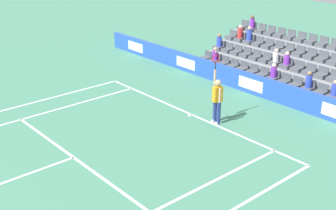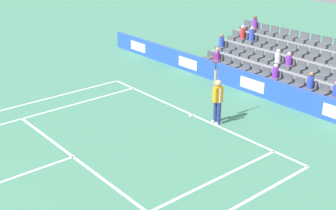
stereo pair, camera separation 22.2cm
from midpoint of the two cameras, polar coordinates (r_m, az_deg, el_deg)
line_baseline at (r=18.64m, az=2.67°, el=-1.21°), size 10.97×0.10×0.01m
line_service at (r=15.73m, az=-12.12°, el=-6.42°), size 8.23×0.10×0.01m
line_singles_sideline_left at (r=18.98m, az=-19.46°, el=-2.09°), size 0.10×11.89×0.01m
line_centre_mark at (r=18.57m, az=2.45°, el=-1.30°), size 0.10×0.20×0.01m
sponsor_barrier at (r=21.07m, az=10.16°, el=2.63°), size 21.58×0.22×0.93m
tennis_player at (r=17.62m, az=5.81°, el=0.75°), size 0.51×0.40×2.85m
stadium_stand at (r=23.27m, az=14.79°, el=4.68°), size 8.68×3.80×2.57m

